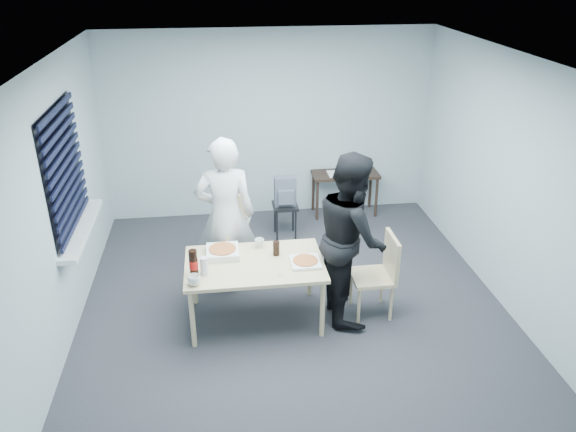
{
  "coord_description": "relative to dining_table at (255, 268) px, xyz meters",
  "views": [
    {
      "loc": [
        -0.72,
        -5.0,
        3.49
      ],
      "look_at": [
        -0.05,
        0.1,
        1.04
      ],
      "focal_mm": 35.0,
      "sensor_mm": 36.0,
      "label": 1
    }
  ],
  "objects": [
    {
      "name": "mug_b",
      "position": [
        0.08,
        0.32,
        0.11
      ],
      "size": [
        0.1,
        0.1,
        0.09
      ],
      "primitive_type": "imported",
      "color": "white",
      "rests_on": "dining_table"
    },
    {
      "name": "rubber_band",
      "position": [
        0.22,
        -0.28,
        0.06
      ],
      "size": [
        0.07,
        0.07,
        0.0
      ],
      "primitive_type": "torus",
      "rotation": [
        0.0,
        0.0,
        0.4
      ],
      "color": "red",
      "rests_on": "dining_table"
    },
    {
      "name": "backpack",
      "position": [
        0.54,
        1.82,
        0.03
      ],
      "size": [
        0.28,
        0.2,
        0.39
      ],
      "rotation": [
        0.0,
        0.0,
        0.19
      ],
      "color": "slate",
      "rests_on": "stool"
    },
    {
      "name": "pizza_box_b",
      "position": [
        0.5,
        -0.08,
        0.08
      ],
      "size": [
        0.29,
        0.29,
        0.04
      ],
      "rotation": [
        0.0,
        0.0,
        -0.33
      ],
      "color": "white",
      "rests_on": "dining_table"
    },
    {
      "name": "pizza_box_a",
      "position": [
        -0.31,
        0.19,
        0.1
      ],
      "size": [
        0.33,
        0.33,
        0.08
      ],
      "rotation": [
        0.0,
        0.0,
        0.37
      ],
      "color": "white",
      "rests_on": "dining_table"
    },
    {
      "name": "cola_glass",
      "position": [
        0.23,
        0.13,
        0.14
      ],
      "size": [
        0.09,
        0.09,
        0.15
      ],
      "primitive_type": "cylinder",
      "rotation": [
        0.0,
        0.0,
        0.3
      ],
      "color": "black",
      "rests_on": "dining_table"
    },
    {
      "name": "person_white",
      "position": [
        -0.26,
        0.68,
        0.28
      ],
      "size": [
        0.65,
        0.42,
        1.77
      ],
      "primitive_type": "imported",
      "rotation": [
        0.0,
        0.0,
        3.14
      ],
      "color": "silver",
      "rests_on": "ground"
    },
    {
      "name": "chair_right",
      "position": [
        1.3,
        -0.04,
        -0.1
      ],
      "size": [
        0.42,
        0.42,
        0.89
      ],
      "color": "beige",
      "rests_on": "ground"
    },
    {
      "name": "room",
      "position": [
        -1.78,
        0.55,
        0.83
      ],
      "size": [
        5.0,
        5.0,
        5.0
      ],
      "color": "#28282D",
      "rests_on": "ground"
    },
    {
      "name": "black_box",
      "position": [
        1.7,
        2.45,
        0.04
      ],
      "size": [
        0.13,
        0.1,
        0.05
      ],
      "primitive_type": "cube",
      "rotation": [
        0.0,
        0.0,
        0.1
      ],
      "color": "black",
      "rests_on": "side_table"
    },
    {
      "name": "dining_table",
      "position": [
        0.0,
        0.0,
        0.0
      ],
      "size": [
        1.38,
        0.87,
        0.67
      ],
      "color": "beige",
      "rests_on": "ground"
    },
    {
      "name": "person_black",
      "position": [
        0.98,
        0.02,
        0.28
      ],
      "size": [
        0.47,
        0.86,
        1.77
      ],
      "primitive_type": "imported",
      "rotation": [
        0.0,
        0.0,
        1.57
      ],
      "color": "black",
      "rests_on": "ground"
    },
    {
      "name": "plastic_cups",
      "position": [
        -0.49,
        -0.16,
        0.15
      ],
      "size": [
        0.1,
        0.1,
        0.18
      ],
      "primitive_type": "cylinder",
      "rotation": [
        0.0,
        0.0,
        0.4
      ],
      "color": "silver",
      "rests_on": "dining_table"
    },
    {
      "name": "chair_far",
      "position": [
        -0.19,
        1.12,
        -0.1
      ],
      "size": [
        0.42,
        0.42,
        0.89
      ],
      "color": "beige",
      "rests_on": "ground"
    },
    {
      "name": "stool",
      "position": [
        0.54,
        1.83,
        -0.27
      ],
      "size": [
        0.33,
        0.33,
        0.45
      ],
      "color": "black",
      "rests_on": "ground"
    },
    {
      "name": "soda_bottle",
      "position": [
        -0.59,
        -0.16,
        0.19
      ],
      "size": [
        0.08,
        0.08,
        0.27
      ],
      "rotation": [
        0.0,
        0.0,
        -0.13
      ],
      "color": "black",
      "rests_on": "dining_table"
    },
    {
      "name": "side_table",
      "position": [
        1.48,
        2.43,
        -0.06
      ],
      "size": [
        0.94,
        0.42,
        0.63
      ],
      "color": "#35201B",
      "rests_on": "ground"
    },
    {
      "name": "papers",
      "position": [
        1.33,
        2.42,
        0.02
      ],
      "size": [
        0.27,
        0.32,
        0.0
      ],
      "primitive_type": "cube",
      "rotation": [
        0.0,
        0.0,
        -0.24
      ],
      "color": "white",
      "rests_on": "side_table"
    },
    {
      "name": "mug_a",
      "position": [
        -0.58,
        -0.34,
        0.11
      ],
      "size": [
        0.17,
        0.17,
        0.1
      ],
      "primitive_type": "imported",
      "rotation": [
        0.0,
        0.0,
        0.52
      ],
      "color": "white",
      "rests_on": "dining_table"
    }
  ]
}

